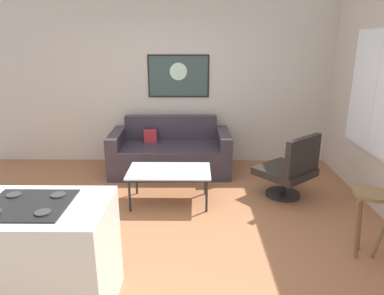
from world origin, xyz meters
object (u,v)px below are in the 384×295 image
(armchair, at_px, (290,169))
(couch, at_px, (170,154))
(coffee_table, at_px, (169,173))
(wall_painting, at_px, (178,76))
(bar_stool, at_px, (370,207))

(armchair, bearing_deg, couch, 149.34)
(coffee_table, bearing_deg, wall_painting, 88.16)
(wall_painting, bearing_deg, couch, -102.96)
(coffee_table, relative_size, bar_stool, 1.56)
(couch, height_order, bar_stool, couch)
(couch, height_order, coffee_table, couch)
(couch, relative_size, bar_stool, 2.79)
(couch, distance_m, coffee_table, 1.15)
(armchair, bearing_deg, coffee_table, -174.36)
(couch, distance_m, bar_stool, 3.09)
(armchair, height_order, bar_stool, armchair)
(coffee_table, bearing_deg, armchair, 5.64)
(bar_stool, xyz_separation_m, wall_painting, (-1.94, 2.80, 0.94))
(couch, xyz_separation_m, wall_painting, (0.12, 0.52, 1.18))
(bar_stool, bearing_deg, armchair, 107.26)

